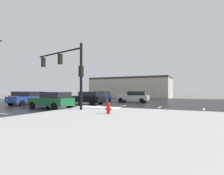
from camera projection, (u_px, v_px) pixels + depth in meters
ground_plane at (78, 104)px, 22.52m from camera, size 120.00×120.00×0.00m
road_asphalt at (78, 104)px, 22.52m from camera, size 44.00×44.00×0.02m
sidewalk_corner at (154, 136)px, 6.54m from camera, size 18.00×18.00×0.14m
snow_strip_curbside at (97, 107)px, 16.77m from camera, size 4.00×1.60×0.06m
lane_markings at (80, 105)px, 20.76m from camera, size 36.15×36.15×0.01m
traffic_signal_mast at (67, 66)px, 16.24m from camera, size 6.47×1.75×5.57m
fire_hydrant at (108, 108)px, 12.36m from camera, size 0.48×0.26×0.79m
strip_building_background at (130, 87)px, 46.26m from camera, size 19.91×8.00×5.06m
sedan_blue at (29, 98)px, 21.75m from camera, size 2.19×4.60×1.58m
sedan_navy at (101, 96)px, 27.48m from camera, size 2.13×4.58×1.58m
sedan_black at (87, 98)px, 21.94m from camera, size 4.57×2.11×1.58m
sedan_red at (26, 97)px, 25.15m from camera, size 2.15×4.59×1.58m
sedan_green at (52, 100)px, 17.04m from camera, size 4.67×2.41×1.58m
sedan_silver at (134, 97)px, 25.89m from camera, size 4.62×2.23×1.58m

